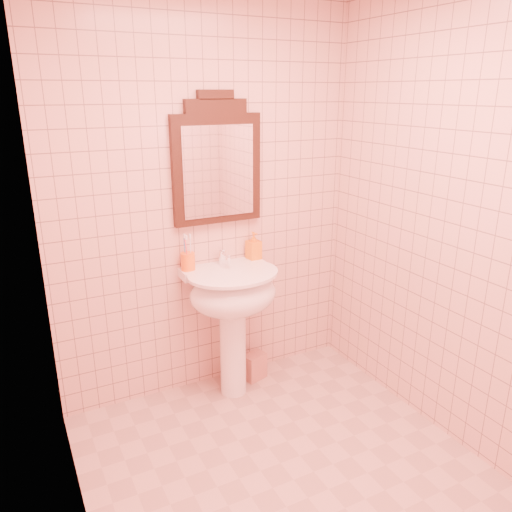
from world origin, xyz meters
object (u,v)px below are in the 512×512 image
pedestal_sink (233,302)px  towel (254,366)px  toothbrush_cup (188,261)px  mirror (217,164)px  soap_dispenser (254,246)px

pedestal_sink → towel: bearing=24.3°
toothbrush_cup → towel: bearing=-9.4°
pedestal_sink → toothbrush_cup: (-0.23, 0.16, 0.26)m
toothbrush_cup → pedestal_sink: bearing=-35.0°
mirror → towel: mirror is taller
pedestal_sink → mirror: bearing=90.0°
mirror → toothbrush_cup: 0.63m
mirror → towel: 1.43m
toothbrush_cup → mirror: bearing=9.9°
pedestal_sink → soap_dispenser: bearing=35.5°
toothbrush_cup → soap_dispenser: bearing=0.8°
toothbrush_cup → soap_dispenser: 0.47m
pedestal_sink → mirror: size_ratio=1.08×
mirror → soap_dispenser: 0.60m
mirror → soap_dispenser: bearing=-8.2°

